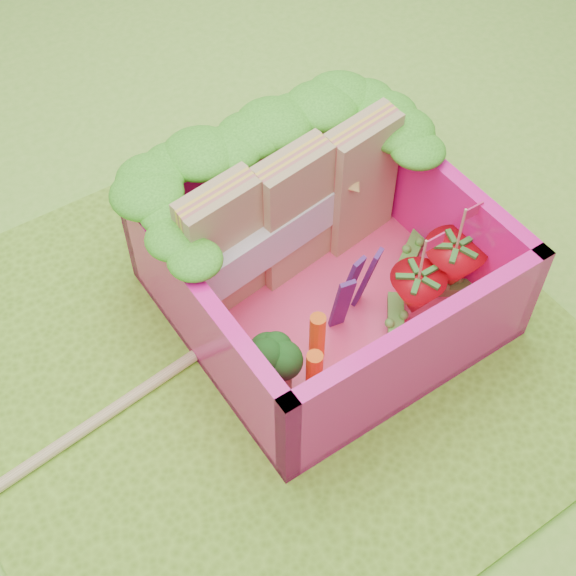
{
  "coord_description": "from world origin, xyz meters",
  "views": [
    {
      "loc": [
        -1.01,
        -1.75,
        2.98
      ],
      "look_at": [
        0.2,
        0.04,
        0.28
      ],
      "focal_mm": 50.0,
      "sensor_mm": 36.0,
      "label": 1
    }
  ],
  "objects_px": {
    "strawberry_left": "(415,295)",
    "strawberry_right": "(452,268)",
    "sandwich_stack": "(294,214)",
    "chopsticks": "(40,458)",
    "bento_box": "(326,265)",
    "broccoli": "(277,360)"
  },
  "relations": [
    {
      "from": "strawberry_left",
      "to": "strawberry_right",
      "type": "relative_size",
      "value": 0.93
    },
    {
      "from": "bento_box",
      "to": "sandwich_stack",
      "type": "relative_size",
      "value": 1.08
    },
    {
      "from": "chopsticks",
      "to": "strawberry_right",
      "type": "bearing_deg",
      "value": -7.92
    },
    {
      "from": "broccoli",
      "to": "strawberry_right",
      "type": "xyz_separation_m",
      "value": [
        0.94,
        -0.0,
        -0.04
      ]
    },
    {
      "from": "sandwich_stack",
      "to": "strawberry_left",
      "type": "height_order",
      "value": "sandwich_stack"
    },
    {
      "from": "strawberry_right",
      "to": "broccoli",
      "type": "bearing_deg",
      "value": 179.96
    },
    {
      "from": "bento_box",
      "to": "chopsticks",
      "type": "height_order",
      "value": "bento_box"
    },
    {
      "from": "sandwich_stack",
      "to": "strawberry_left",
      "type": "distance_m",
      "value": 0.65
    },
    {
      "from": "bento_box",
      "to": "sandwich_stack",
      "type": "height_order",
      "value": "sandwich_stack"
    },
    {
      "from": "strawberry_left",
      "to": "strawberry_right",
      "type": "xyz_separation_m",
      "value": [
        0.23,
        0.02,
        0.02
      ]
    },
    {
      "from": "bento_box",
      "to": "strawberry_left",
      "type": "distance_m",
      "value": 0.42
    },
    {
      "from": "sandwich_stack",
      "to": "strawberry_right",
      "type": "bearing_deg",
      "value": -47.28
    },
    {
      "from": "strawberry_right",
      "to": "chopsticks",
      "type": "height_order",
      "value": "strawberry_right"
    },
    {
      "from": "sandwich_stack",
      "to": "strawberry_right",
      "type": "xyz_separation_m",
      "value": [
        0.49,
        -0.54,
        -0.18
      ]
    },
    {
      "from": "chopsticks",
      "to": "strawberry_left",
      "type": "bearing_deg",
      "value": -9.65
    },
    {
      "from": "sandwich_stack",
      "to": "strawberry_right",
      "type": "distance_m",
      "value": 0.75
    },
    {
      "from": "strawberry_left",
      "to": "strawberry_right",
      "type": "distance_m",
      "value": 0.23
    },
    {
      "from": "sandwich_stack",
      "to": "strawberry_right",
      "type": "height_order",
      "value": "sandwich_stack"
    },
    {
      "from": "sandwich_stack",
      "to": "chopsticks",
      "type": "distance_m",
      "value": 1.48
    },
    {
      "from": "sandwich_stack",
      "to": "strawberry_left",
      "type": "bearing_deg",
      "value": -64.16
    },
    {
      "from": "bento_box",
      "to": "broccoli",
      "type": "distance_m",
      "value": 0.52
    },
    {
      "from": "bento_box",
      "to": "chopsticks",
      "type": "relative_size",
      "value": 0.54
    }
  ]
}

